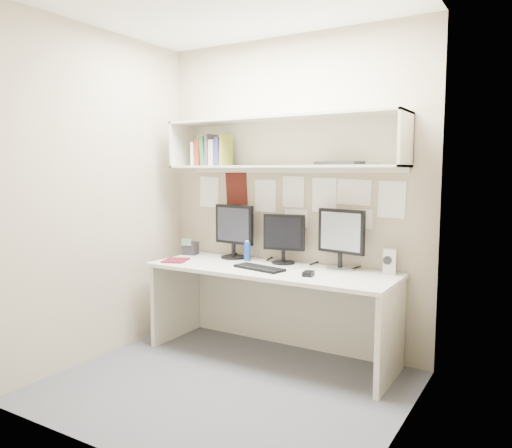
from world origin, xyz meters
The scene contains 19 objects.
floor centered at (0.00, 0.00, 0.00)m, with size 2.40×2.00×0.01m, color #49484E.
wall_back centered at (0.00, 1.00, 1.30)m, with size 2.40×0.02×2.60m, color tan.
wall_front centered at (0.00, -1.00, 1.30)m, with size 2.40×0.02×2.60m, color tan.
wall_left centered at (-1.20, 0.00, 1.30)m, with size 0.02×2.00×2.60m, color tan.
wall_right centered at (1.20, 0.00, 1.30)m, with size 0.02×2.00×2.60m, color tan.
desk centered at (0.00, 0.65, 0.37)m, with size 2.00×0.70×0.73m.
overhead_hutch centered at (0.00, 0.86, 1.72)m, with size 2.00×0.38×0.40m.
pinned_papers centered at (0.00, 0.99, 1.25)m, with size 1.92×0.01×0.48m, color white, non-canonical shape.
monitor_left centered at (-0.50, 0.87, 0.99)m, with size 0.40×0.22×0.47m.
monitor_center centered at (0.00, 0.87, 0.96)m, with size 0.35×0.19×0.41m.
monitor_right centered at (0.50, 0.87, 0.99)m, with size 0.40×0.22×0.47m.
keyboard centered at (-0.05, 0.55, 0.74)m, with size 0.42×0.15×0.02m, color black.
mouse centered at (0.39, 0.52, 0.75)m, with size 0.07×0.11×0.03m, color black.
speaker centered at (0.87, 0.89, 0.82)m, with size 0.12×0.12×0.19m.
blue_bottle centered at (-0.32, 0.81, 0.81)m, with size 0.06×0.06×0.18m.
maroon_notebook centered at (-0.84, 0.49, 0.74)m, with size 0.19×0.23×0.01m, color #5D101D.
desk_phone centered at (-0.94, 0.81, 0.79)m, with size 0.15×0.14×0.15m.
book_stack centered at (-0.68, 0.82, 1.66)m, with size 0.34×0.17×0.27m.
hutch_tray centered at (0.48, 0.84, 1.55)m, with size 0.38×0.14×0.03m, color black.
Camera 1 is at (1.90, -2.75, 1.50)m, focal length 35.00 mm.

